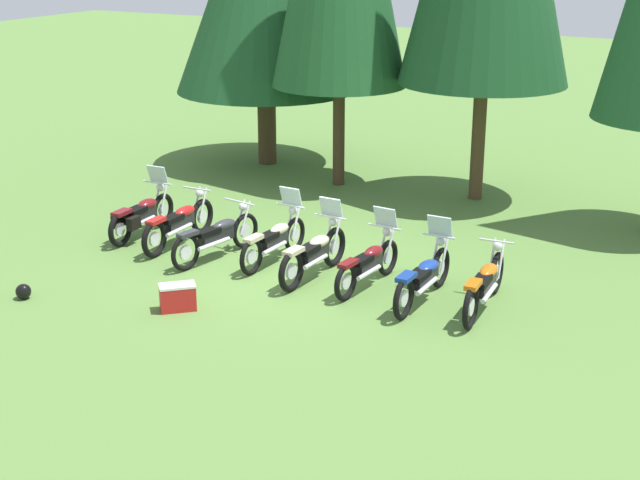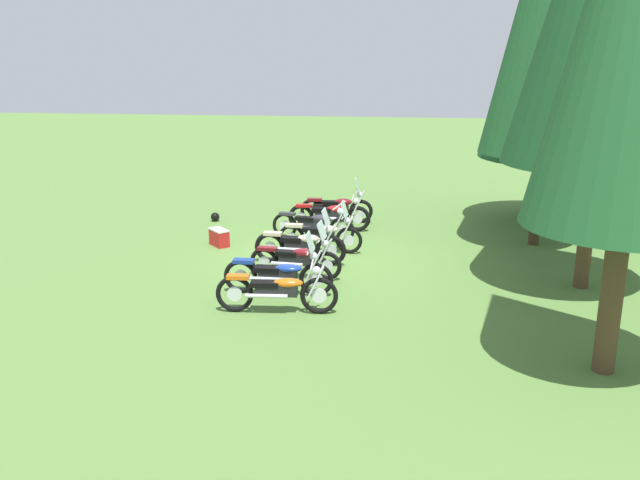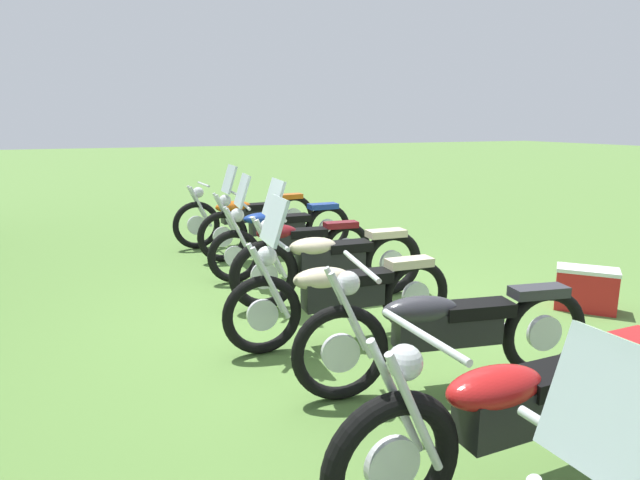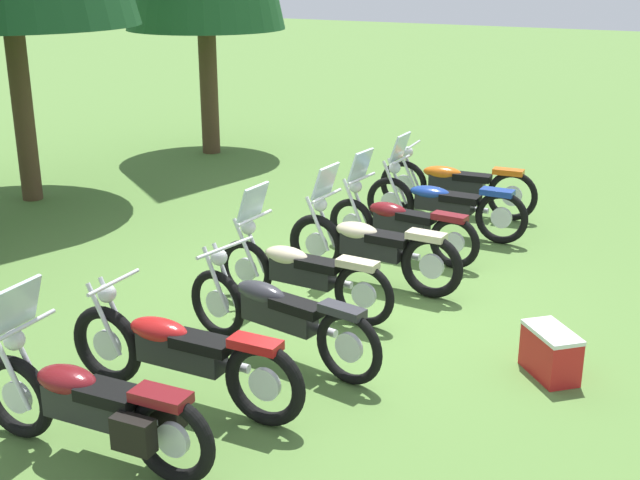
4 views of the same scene
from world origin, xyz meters
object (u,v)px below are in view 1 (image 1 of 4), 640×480
object	(u,v)px
motorcycle_5	(369,262)
motorcycle_4	(314,253)
motorcycle_0	(141,214)
motorcycle_2	(217,236)
motorcycle_7	(485,283)
motorcycle_6	(424,276)
dropped_helmet	(23,291)
picnic_cooler	(178,297)
motorcycle_3	(275,239)
motorcycle_1	(179,223)

from	to	relation	value
motorcycle_5	motorcycle_4	bearing A→B (deg)	98.57
motorcycle_0	motorcycle_2	size ratio (longest dim) A/B	0.94
motorcycle_4	motorcycle_7	world-z (taller)	motorcycle_4
motorcycle_6	dropped_helmet	bearing A→B (deg)	117.64
motorcycle_4	picnic_cooler	world-z (taller)	motorcycle_4
picnic_cooler	motorcycle_3	bearing A→B (deg)	85.10
motorcycle_6	picnic_cooler	world-z (taller)	motorcycle_6
motorcycle_2	motorcycle_7	world-z (taller)	motorcycle_7
motorcycle_2	motorcycle_5	xyz separation A→B (m)	(3.22, 0.07, -0.00)
motorcycle_1	motorcycle_0	bearing A→B (deg)	85.27
motorcycle_1	motorcycle_4	world-z (taller)	motorcycle_4
motorcycle_6	picnic_cooler	bearing A→B (deg)	123.61
motorcycle_0	picnic_cooler	bearing A→B (deg)	-135.86
motorcycle_3	motorcycle_7	world-z (taller)	motorcycle_3
motorcycle_2	motorcycle_5	size ratio (longest dim) A/B	1.09
motorcycle_1	dropped_helmet	bearing A→B (deg)	168.23
motorcycle_0	picnic_cooler	distance (m)	4.11
motorcycle_1	motorcycle_2	world-z (taller)	motorcycle_1
motorcycle_5	motorcycle_6	xyz separation A→B (m)	(1.14, -0.18, 0.01)
motorcycle_0	motorcycle_2	world-z (taller)	motorcycle_0
motorcycle_7	dropped_helmet	distance (m)	7.95
motorcycle_1	motorcycle_6	size ratio (longest dim) A/B	1.01
motorcycle_0	motorcycle_7	size ratio (longest dim) A/B	0.91
motorcycle_5	motorcycle_0	bearing A→B (deg)	91.51
motorcycle_0	motorcycle_4	distance (m)	4.32
motorcycle_1	motorcycle_5	world-z (taller)	motorcycle_5
motorcycle_4	motorcycle_6	size ratio (longest dim) A/B	0.96
motorcycle_4	dropped_helmet	size ratio (longest dim) A/B	8.40
motorcycle_5	motorcycle_7	size ratio (longest dim) A/B	0.89
motorcycle_2	dropped_helmet	xyz separation A→B (m)	(-1.81, -3.31, -0.33)
motorcycle_1	motorcycle_5	xyz separation A→B (m)	(4.35, -0.24, -0.01)
dropped_helmet	motorcycle_1	bearing A→B (deg)	79.40
motorcycle_1	motorcycle_5	bearing A→B (deg)	-94.37
motorcycle_1	motorcycle_2	bearing A→B (deg)	-106.50
motorcycle_5	motorcycle_1	bearing A→B (deg)	91.58
motorcycle_1	dropped_helmet	xyz separation A→B (m)	(-0.68, -3.62, -0.33)
motorcycle_4	picnic_cooler	xyz separation A→B (m)	(-1.30, -2.42, -0.26)
motorcycle_2	motorcycle_4	xyz separation A→B (m)	(2.15, -0.00, 0.02)
motorcycle_7	motorcycle_6	bearing A→B (deg)	94.82
motorcycle_7	motorcycle_5	bearing A→B (deg)	85.28
motorcycle_6	motorcycle_2	bearing A→B (deg)	88.68
motorcycle_7	motorcycle_4	bearing A→B (deg)	86.72
motorcycle_4	motorcycle_5	size ratio (longest dim) A/B	1.05
motorcycle_0	motorcycle_3	distance (m)	3.24
motorcycle_5	picnic_cooler	xyz separation A→B (m)	(-2.37, -2.49, -0.23)
motorcycle_4	motorcycle_7	size ratio (longest dim) A/B	0.94
motorcycle_2	motorcycle_6	xyz separation A→B (m)	(4.35, -0.12, 0.01)
motorcycle_7	picnic_cooler	world-z (taller)	motorcycle_7
motorcycle_1	motorcycle_7	size ratio (longest dim) A/B	0.99
motorcycle_0	dropped_helmet	distance (m)	3.72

